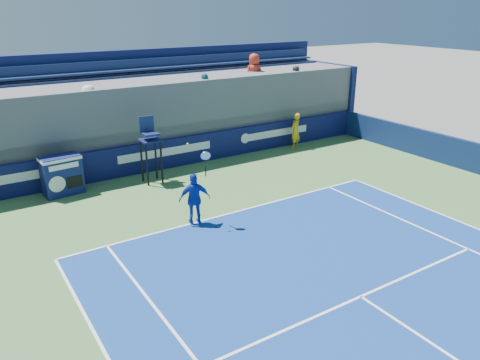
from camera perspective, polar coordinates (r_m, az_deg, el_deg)
ball_person at (r=21.80m, az=6.77°, el=6.00°), size 0.70×0.59×1.64m
back_hoarding at (r=19.14m, az=-9.10°, el=3.12°), size 20.40×0.21×1.20m
match_clock at (r=17.36m, az=-20.90°, el=0.66°), size 1.38×0.85×1.40m
umpire_chair at (r=17.44m, az=-10.92°, el=4.47°), size 0.72×0.72×2.48m
tennis_player at (r=14.05m, az=-5.54°, el=-2.27°), size 1.01×0.69×2.57m
stadium_seating at (r=20.67m, az=-11.61°, el=7.81°), size 21.00×4.05×4.40m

